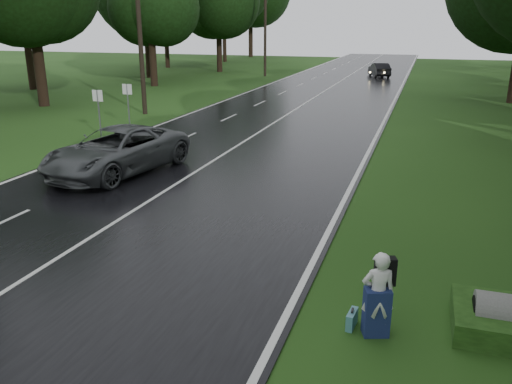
% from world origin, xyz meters
% --- Properties ---
extents(ground, '(160.00, 160.00, 0.00)m').
position_xyz_m(ground, '(0.00, 0.00, 0.00)').
color(ground, '#224715').
rests_on(ground, ground).
extents(road, '(12.00, 140.00, 0.04)m').
position_xyz_m(road, '(0.00, 20.00, 0.02)').
color(road, black).
rests_on(road, ground).
extents(lane_center, '(0.12, 140.00, 0.01)m').
position_xyz_m(lane_center, '(0.00, 20.00, 0.04)').
color(lane_center, silver).
rests_on(lane_center, road).
extents(grey_car, '(3.80, 6.37, 1.66)m').
position_xyz_m(grey_car, '(-2.72, 7.68, 0.87)').
color(grey_car, '#4F5354').
rests_on(grey_car, road).
extents(far_car, '(2.77, 4.51, 1.40)m').
position_xyz_m(far_car, '(3.07, 47.77, 0.74)').
color(far_car, black).
rests_on(far_car, road).
extents(hitchhiker, '(0.68, 0.66, 1.61)m').
position_xyz_m(hitchhiker, '(7.47, -0.08, 0.75)').
color(hitchhiker, silver).
rests_on(hitchhiker, ground).
extents(suitcase, '(0.18, 0.45, 0.31)m').
position_xyz_m(suitcase, '(7.03, 0.01, 0.16)').
color(suitcase, teal).
rests_on(suitcase, ground).
extents(utility_pole_mid, '(1.80, 0.28, 10.61)m').
position_xyz_m(utility_pole_mid, '(-8.50, 19.85, 0.00)').
color(utility_pole_mid, black).
rests_on(utility_pole_mid, ground).
extents(utility_pole_far, '(1.80, 0.28, 10.91)m').
position_xyz_m(utility_pole_far, '(-8.50, 45.12, 0.00)').
color(utility_pole_far, black).
rests_on(utility_pole_far, ground).
extents(road_sign_a, '(0.54, 0.10, 2.27)m').
position_xyz_m(road_sign_a, '(-7.20, 13.23, 0.00)').
color(road_sign_a, white).
rests_on(road_sign_a, ground).
extents(road_sign_b, '(0.55, 0.10, 2.28)m').
position_xyz_m(road_sign_b, '(-7.20, 15.91, 0.00)').
color(road_sign_b, white).
rests_on(road_sign_b, ground).
extents(tree_left_d, '(9.34, 9.34, 14.60)m').
position_xyz_m(tree_left_d, '(-16.63, 20.62, 0.00)').
color(tree_left_d, black).
rests_on(tree_left_d, ground).
extents(tree_left_e, '(7.86, 7.86, 12.28)m').
position_xyz_m(tree_left_e, '(-15.24, 33.43, 0.00)').
color(tree_left_e, black).
rests_on(tree_left_e, ground).
extents(tree_left_f, '(8.79, 8.79, 13.74)m').
position_xyz_m(tree_left_f, '(-15.01, 48.50, 0.00)').
color(tree_left_f, black).
rests_on(tree_left_f, ground).
extents(tree_right_e, '(8.68, 8.68, 13.57)m').
position_xyz_m(tree_right_e, '(13.68, 31.96, 0.00)').
color(tree_right_e, black).
rests_on(tree_right_e, ground).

